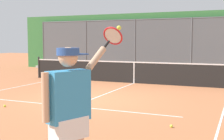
{
  "coord_description": "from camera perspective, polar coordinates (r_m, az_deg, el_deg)",
  "views": [
    {
      "loc": [
        -4.44,
        8.65,
        1.87
      ],
      "look_at": [
        -1.03,
        0.73,
        1.05
      ],
      "focal_mm": 49.05,
      "sensor_mm": 36.0,
      "label": 1
    }
  ],
  "objects": [
    {
      "name": "tennis_ball_by_sideline",
      "position": [
        11.1,
        -10.73,
        -4.19
      ],
      "size": [
        0.07,
        0.07,
        0.07
      ],
      "primitive_type": "sphere",
      "color": "#C1D138",
      "rests_on": "ground"
    },
    {
      "name": "fence_backdrop",
      "position": [
        18.99,
        9.81,
        5.06
      ],
      "size": [
        19.96,
        1.37,
        3.58
      ],
      "color": "#565B60",
      "rests_on": "ground"
    },
    {
      "name": "court_line_markings",
      "position": [
        8.64,
        -8.34,
        -7.11
      ],
      "size": [
        8.07,
        9.73,
        0.01
      ],
      "color": "white",
      "rests_on": "ground"
    },
    {
      "name": "tennis_net",
      "position": [
        13.62,
        4.14,
        -0.39
      ],
      "size": [
        10.37,
        0.09,
        1.07
      ],
      "color": "#2D2D2D",
      "rests_on": "ground"
    },
    {
      "name": "tennis_ball_mid_court",
      "position": [
        9.25,
        -19.36,
        -6.33
      ],
      "size": [
        0.07,
        0.07,
        0.07
      ],
      "primitive_type": "sphere",
      "color": "#CCDB33",
      "rests_on": "ground"
    },
    {
      "name": "ground_plane",
      "position": [
        9.9,
        -3.83,
        -5.47
      ],
      "size": [
        60.0,
        60.0,
        0.0
      ],
      "primitive_type": "plane",
      "color": "#B76B42"
    },
    {
      "name": "tennis_ball_near_baseline",
      "position": [
        6.85,
        11.0,
        -10.22
      ],
      "size": [
        0.07,
        0.07,
        0.07
      ],
      "primitive_type": "sphere",
      "color": "#D6E042",
      "rests_on": "ground"
    },
    {
      "name": "tennis_player",
      "position": [
        3.67,
        -7.87,
        -7.13
      ],
      "size": [
        0.53,
        1.44,
        2.09
      ],
      "rotation": [
        0.0,
        0.0,
        -1.96
      ],
      "color": "silver",
      "rests_on": "ground"
    }
  ]
}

